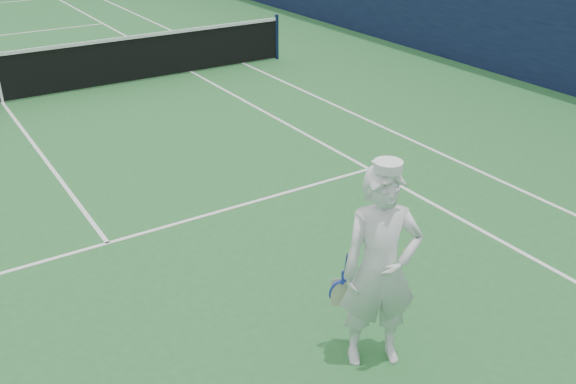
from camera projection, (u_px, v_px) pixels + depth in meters
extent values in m
plane|color=#286A31|center=(3.00, 103.00, 12.71)|extent=(80.00, 80.00, 0.00)
cube|color=white|center=(245.00, 64.00, 15.36)|extent=(0.06, 23.83, 0.01)
cube|color=white|center=(192.00, 72.00, 14.69)|extent=(0.06, 23.77, 0.01)
cube|color=white|center=(108.00, 243.00, 7.88)|extent=(8.23, 0.06, 0.01)
cube|color=white|center=(3.00, 103.00, 12.71)|extent=(0.06, 12.80, 0.01)
cylinder|color=#141E4C|center=(277.00, 37.00, 15.56)|extent=(0.09, 0.09, 1.07)
imported|color=white|center=(380.00, 270.00, 5.60)|extent=(0.84, 0.72, 1.94)
cylinder|color=white|center=(388.00, 166.00, 5.16)|extent=(0.24, 0.24, 0.08)
cube|color=white|center=(384.00, 163.00, 5.29)|extent=(0.21, 0.17, 0.02)
cylinder|color=navy|center=(347.00, 264.00, 5.62)|extent=(0.07, 0.10, 0.22)
cube|color=#2133B4|center=(343.00, 278.00, 5.74)|extent=(0.03, 0.03, 0.14)
torus|color=#2133B4|center=(343.00, 292.00, 5.89)|extent=(0.31, 0.21, 0.29)
cube|color=beige|center=(343.00, 292.00, 5.89)|extent=(0.20, 0.09, 0.30)
sphere|color=#B4CB17|center=(407.00, 252.00, 5.67)|extent=(0.07, 0.07, 0.07)
sphere|color=#B4CB17|center=(411.00, 248.00, 5.68)|extent=(0.07, 0.07, 0.07)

